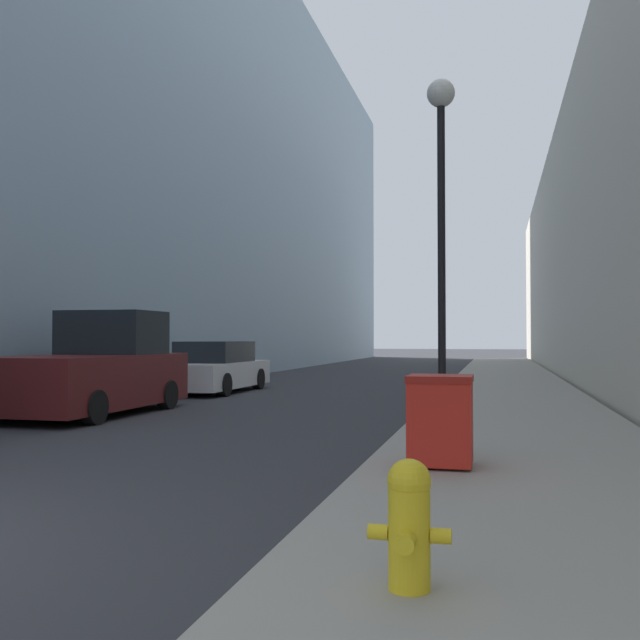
{
  "coord_description": "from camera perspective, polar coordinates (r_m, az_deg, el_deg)",
  "views": [
    {
      "loc": [
        5.44,
        -3.53,
        1.59
      ],
      "look_at": [
        0.15,
        17.82,
        2.15
      ],
      "focal_mm": 40.0,
      "sensor_mm": 36.0,
      "label": 1
    }
  ],
  "objects": [
    {
      "name": "sidewalk_right",
      "position": [
        21.59,
        14.94,
        -5.46
      ],
      "size": [
        3.8,
        60.0,
        0.12
      ],
      "color": "#9E998E",
      "rests_on": "ground"
    },
    {
      "name": "building_left_glass",
      "position": [
        34.63,
        -14.53,
        12.49
      ],
      "size": [
        12.0,
        60.0,
        19.81
      ],
      "color": "#849EB2",
      "rests_on": "ground"
    },
    {
      "name": "fire_hydrant",
      "position": [
        4.35,
        7.14,
        -15.65
      ],
      "size": [
        0.49,
        0.37,
        0.76
      ],
      "color": "yellow",
      "rests_on": "sidewalk_right"
    },
    {
      "name": "trash_bin",
      "position": [
        8.34,
        9.61,
        -7.84
      ],
      "size": [
        0.73,
        0.7,
        1.04
      ],
      "color": "red",
      "rests_on": "sidewalk_right"
    },
    {
      "name": "lamppost",
      "position": [
        13.2,
        9.68,
        10.47
      ],
      "size": [
        0.51,
        0.51,
        6.14
      ],
      "color": "black",
      "rests_on": "sidewalk_right"
    },
    {
      "name": "pickup_truck",
      "position": [
        15.65,
        -17.51,
        -3.92
      ],
      "size": [
        2.22,
        4.83,
        2.18
      ],
      "color": "#561919",
      "rests_on": "ground"
    },
    {
      "name": "parked_sedan_near",
      "position": [
        21.2,
        -8.37,
        -3.87
      ],
      "size": [
        1.92,
        4.76,
        1.49
      ],
      "color": "silver",
      "rests_on": "ground"
    }
  ]
}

